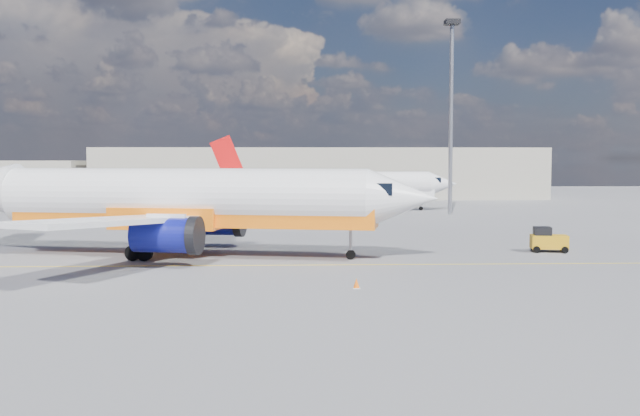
{
  "coord_description": "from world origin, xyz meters",
  "views": [
    {
      "loc": [
        0.57,
        -39.14,
        6.37
      ],
      "look_at": [
        2.15,
        1.83,
        3.5
      ],
      "focal_mm": 40.0,
      "sensor_mm": 36.0,
      "label": 1
    }
  ],
  "objects_px": {
    "gse_tug": "(548,240)",
    "traffic_cone": "(356,283)",
    "second_jet": "(340,186)",
    "main_jet": "(169,200)"
  },
  "relations": [
    {
      "from": "gse_tug",
      "to": "traffic_cone",
      "type": "bearing_deg",
      "value": -127.55
    },
    {
      "from": "second_jet",
      "to": "gse_tug",
      "type": "height_order",
      "value": "second_jet"
    },
    {
      "from": "main_jet",
      "to": "second_jet",
      "type": "xyz_separation_m",
      "value": [
        13.82,
        38.95,
        -0.61
      ]
    },
    {
      "from": "gse_tug",
      "to": "main_jet",
      "type": "bearing_deg",
      "value": -168.35
    },
    {
      "from": "main_jet",
      "to": "gse_tug",
      "type": "distance_m",
      "value": 25.6
    },
    {
      "from": "main_jet",
      "to": "gse_tug",
      "type": "xyz_separation_m",
      "value": [
        25.43,
        0.82,
        -2.84
      ]
    },
    {
      "from": "second_jet",
      "to": "traffic_cone",
      "type": "distance_m",
      "value": 51.39
    },
    {
      "from": "second_jet",
      "to": "gse_tug",
      "type": "bearing_deg",
      "value": -76.62
    },
    {
      "from": "main_jet",
      "to": "second_jet",
      "type": "bearing_deg",
      "value": 81.62
    },
    {
      "from": "second_jet",
      "to": "traffic_cone",
      "type": "relative_size",
      "value": 59.4
    }
  ]
}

